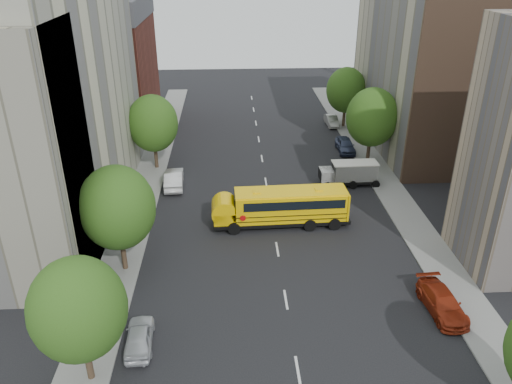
{
  "coord_description": "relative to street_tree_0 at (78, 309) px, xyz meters",
  "views": [
    {
      "loc": [
        -3.34,
        -33.78,
        20.62
      ],
      "look_at": [
        -1.4,
        2.0,
        2.9
      ],
      "focal_mm": 35.0,
      "sensor_mm": 36.0,
      "label": 1
    }
  ],
  "objects": [
    {
      "name": "school_bus",
      "position": [
        11.54,
        15.76,
        -2.9
      ],
      "size": [
        11.17,
        3.06,
        3.13
      ],
      "rotation": [
        0.0,
        0.0,
        0.03
      ],
      "color": "black",
      "rests_on": "ground"
    },
    {
      "name": "street_tree_5",
      "position": [
        22.0,
        40.0,
        0.06
      ],
      "size": [
        4.86,
        4.86,
        7.51
      ],
      "color": "#38281C",
      "rests_on": "ground"
    },
    {
      "name": "street_tree_1",
      "position": [
        0.0,
        10.0,
        0.31
      ],
      "size": [
        5.12,
        5.12,
        7.9
      ],
      "color": "#38281C",
      "rests_on": "ground"
    },
    {
      "name": "building_right_sidewall",
      "position": [
        29.0,
        23.0,
        4.36
      ],
      "size": [
        10.1,
        0.3,
        18.0
      ],
      "primitive_type": "cube",
      "color": "brown",
      "rests_on": "ground"
    },
    {
      "name": "sidewalk_right",
      "position": [
        22.5,
        19.0,
        -4.58
      ],
      "size": [
        3.0,
        80.0,
        0.12
      ],
      "primitive_type": "cube",
      "color": "slate",
      "rests_on": "ground"
    },
    {
      "name": "parked_car_5",
      "position": [
        20.6,
        40.58,
        -4.0
      ],
      "size": [
        1.48,
        3.92,
        1.28
      ],
      "primitive_type": "imported",
      "rotation": [
        0.0,
        0.0,
        0.03
      ],
      "color": "gray",
      "rests_on": "ground"
    },
    {
      "name": "building_left_redbrick",
      "position": [
        -7.0,
        42.0,
        1.86
      ],
      "size": [
        10.0,
        15.0,
        13.0
      ],
      "primitive_type": "cube",
      "color": "maroon",
      "rests_on": "ground"
    },
    {
      "name": "parked_car_1",
      "position": [
        2.2,
        23.54,
        -3.85
      ],
      "size": [
        1.97,
        4.91,
        1.59
      ],
      "primitive_type": "imported",
      "rotation": [
        0.0,
        0.0,
        3.2
      ],
      "color": "silver",
      "rests_on": "ground"
    },
    {
      "name": "parked_car_3",
      "position": [
        20.6,
        4.34,
        -3.96
      ],
      "size": [
        2.24,
        4.81,
        1.36
      ],
      "primitive_type": "imported",
      "rotation": [
        0.0,
        0.0,
        0.07
      ],
      "color": "maroon",
      "rests_on": "ground"
    },
    {
      "name": "ground",
      "position": [
        11.0,
        14.0,
        -4.64
      ],
      "size": [
        120.0,
        120.0,
        0.0
      ],
      "primitive_type": "plane",
      "color": "black",
      "rests_on": "ground"
    },
    {
      "name": "parked_car_0",
      "position": [
        2.2,
        2.33,
        -3.99
      ],
      "size": [
        1.75,
        3.89,
        1.3
      ],
      "primitive_type": "imported",
      "rotation": [
        0.0,
        0.0,
        3.2
      ],
      "color": "silver",
      "rests_on": "ground"
    },
    {
      "name": "street_tree_4",
      "position": [
        22.0,
        28.0,
        0.43
      ],
      "size": [
        5.25,
        5.25,
        8.1
      ],
      "color": "#38281C",
      "rests_on": "ground"
    },
    {
      "name": "parked_car_4",
      "position": [
        20.4,
        31.58,
        -3.9
      ],
      "size": [
        1.8,
        4.38,
        1.48
      ],
      "primitive_type": "imported",
      "rotation": [
        0.0,
        0.0,
        -0.01
      ],
      "color": "#353E5D",
      "rests_on": "ground"
    },
    {
      "name": "safari_truck",
      "position": [
        18.93,
        23.05,
        -3.44
      ],
      "size": [
        5.36,
        2.11,
        2.27
      ],
      "rotation": [
        0.0,
        0.0,
        0.02
      ],
      "color": "black",
      "rests_on": "ground"
    },
    {
      "name": "building_right_far",
      "position": [
        29.0,
        34.0,
        4.36
      ],
      "size": [
        10.0,
        22.0,
        18.0
      ],
      "primitive_type": "cube",
      "color": "tan",
      "rests_on": "ground"
    },
    {
      "name": "street_tree_2",
      "position": [
        0.0,
        28.0,
        0.19
      ],
      "size": [
        4.99,
        4.99,
        7.71
      ],
      "color": "#38281C",
      "rests_on": "ground"
    },
    {
      "name": "building_left_cream",
      "position": [
        -7.0,
        20.0,
        5.36
      ],
      "size": [
        10.0,
        26.0,
        20.0
      ],
      "primitive_type": "cube",
      "color": "beige",
      "rests_on": "ground"
    },
    {
      "name": "lane_markings",
      "position": [
        11.0,
        24.0,
        -4.64
      ],
      "size": [
        0.15,
        64.0,
        0.01
      ],
      "primitive_type": "cube",
      "color": "silver",
      "rests_on": "ground"
    },
    {
      "name": "street_tree_0",
      "position": [
        0.0,
        0.0,
        0.0
      ],
      "size": [
        4.8,
        4.8,
        7.41
      ],
      "color": "#38281C",
      "rests_on": "ground"
    },
    {
      "name": "sidewalk_left",
      "position": [
        -0.5,
        19.0,
        -4.58
      ],
      "size": [
        3.0,
        80.0,
        0.12
      ],
      "primitive_type": "cube",
      "color": "slate",
      "rests_on": "ground"
    }
  ]
}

